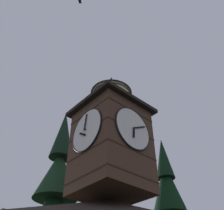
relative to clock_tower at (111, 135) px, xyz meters
name	(u,v)px	position (x,y,z in m)	size (l,w,h in m)	color
clock_tower	(111,135)	(0.00, 0.00, 0.00)	(4.60, 4.60, 9.28)	#4C3323
flying_bird_high	(80,0)	(4.72, 1.85, 8.68)	(0.54, 0.52, 0.15)	black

